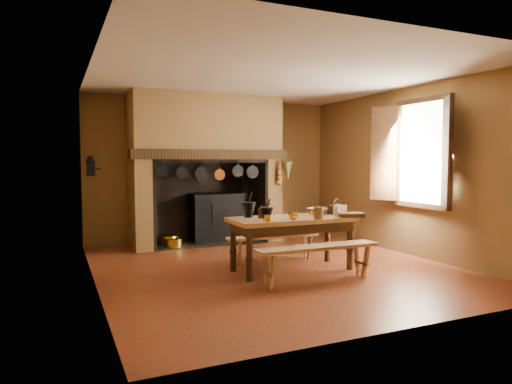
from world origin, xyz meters
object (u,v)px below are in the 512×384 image
work_table (292,226)px  coffee_grinder (263,213)px  wicker_basket (337,209)px  iron_range (217,216)px  bench_front (317,255)px  mixing_bowl (319,211)px

work_table → coffee_grinder: (-0.43, 0.07, 0.20)m
wicker_basket → coffee_grinder: bearing=157.8°
iron_range → wicker_basket: 2.90m
work_table → bench_front: 0.75m
iron_range → mixing_bowl: (0.78, -2.52, 0.33)m
iron_range → bench_front: (0.20, -3.43, -0.12)m
work_table → wicker_basket: wicker_basket is taller
wicker_basket → work_table: bearing=161.9°
iron_range → wicker_basket: iron_range is taller
mixing_bowl → wicker_basket: wicker_basket is taller
mixing_bowl → wicker_basket: (0.20, -0.18, 0.04)m
mixing_bowl → wicker_basket: size_ratio=1.17×
iron_range → work_table: size_ratio=0.90×
mixing_bowl → work_table: bearing=-159.7°
work_table → mixing_bowl: 0.65m
iron_range → work_table: iron_range is taller
work_table → coffee_grinder: bearing=170.9°
bench_front → wicker_basket: 1.18m
bench_front → coffee_grinder: 1.00m
coffee_grinder → wicker_basket: bearing=15.0°
work_table → mixing_bowl: mixing_bowl is taller
work_table → wicker_basket: bearing=2.8°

